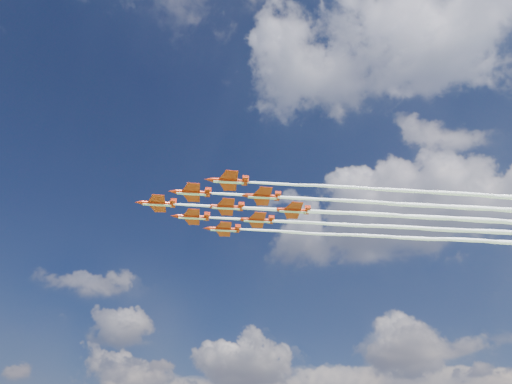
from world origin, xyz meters
TOP-DOWN VIEW (x-y plane):
  - jet_lead at (40.60, 22.49)m, footprint 111.28×78.94m
  - jet_row2_port at (52.64, 22.31)m, footprint 111.28×78.94m
  - jet_row2_starb at (44.58, 33.85)m, footprint 111.28×78.94m
  - jet_row3_port at (64.68, 22.13)m, footprint 111.28×78.94m
  - jet_row3_centre at (56.62, 33.68)m, footprint 111.28×78.94m
  - jet_row3_starb at (48.56, 45.22)m, footprint 111.28×78.94m
  - jet_row4_port at (68.66, 33.50)m, footprint 111.28×78.94m
  - jet_row4_starb at (60.60, 45.04)m, footprint 111.28×78.94m
  - jet_tail at (72.64, 44.87)m, footprint 111.28×78.94m

SIDE VIEW (x-z plane):
  - jet_lead at x=40.60m, z-range 86.47..89.37m
  - jet_row2_port at x=52.64m, z-range 86.47..89.37m
  - jet_row2_starb at x=44.58m, z-range 86.47..89.37m
  - jet_row3_port at x=64.68m, z-range 86.47..89.37m
  - jet_row3_centre at x=56.62m, z-range 86.47..89.37m
  - jet_row3_starb at x=48.56m, z-range 86.47..89.37m
  - jet_row4_port at x=68.66m, z-range 86.47..89.37m
  - jet_row4_starb at x=60.60m, z-range 86.47..89.37m
  - jet_tail at x=72.64m, z-range 86.47..89.37m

